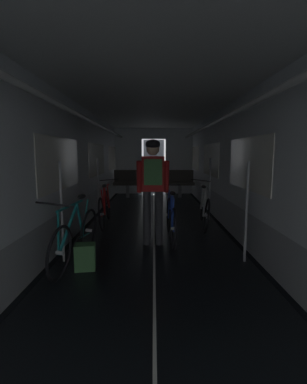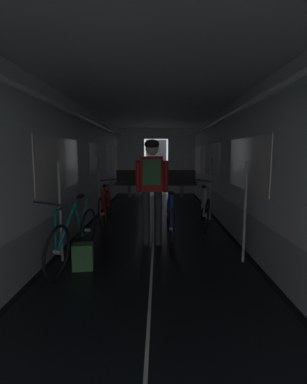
# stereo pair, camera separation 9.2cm
# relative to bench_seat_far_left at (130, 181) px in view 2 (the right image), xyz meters

# --- Properties ---
(ground_plane) EXTENTS (60.00, 60.00, 0.00)m
(ground_plane) POSITION_rel_bench_seat_far_left_xyz_m (0.90, -8.07, -0.57)
(ground_plane) COLOR black
(train_car_shell) EXTENTS (3.14, 12.34, 2.57)m
(train_car_shell) POSITION_rel_bench_seat_far_left_xyz_m (0.90, -4.47, 1.13)
(train_car_shell) COLOR black
(train_car_shell) RESTS_ON ground
(bench_seat_far_left) EXTENTS (0.98, 0.51, 0.95)m
(bench_seat_far_left) POSITION_rel_bench_seat_far_left_xyz_m (0.00, 0.00, 0.00)
(bench_seat_far_left) COLOR gray
(bench_seat_far_left) RESTS_ON ground
(bench_seat_far_right) EXTENTS (0.98, 0.51, 0.95)m
(bench_seat_far_right) POSITION_rel_bench_seat_far_left_xyz_m (1.80, 0.00, 0.00)
(bench_seat_far_right) COLOR gray
(bench_seat_far_right) RESTS_ON ground
(bicycle_teal) EXTENTS (0.47, 1.69, 0.95)m
(bicycle_teal) POSITION_rel_bench_seat_far_left_xyz_m (-0.16, -6.05, -0.19)
(bicycle_teal) COLOR black
(bicycle_teal) RESTS_ON ground
(bicycle_red) EXTENTS (0.44, 1.69, 0.95)m
(bicycle_red) POSITION_rel_bench_seat_far_left_xyz_m (-0.13, -3.89, -0.18)
(bicycle_red) COLOR black
(bicycle_red) RESTS_ON ground
(bicycle_white) EXTENTS (0.44, 1.69, 0.95)m
(bicycle_white) POSITION_rel_bench_seat_far_left_xyz_m (1.95, -4.02, -0.19)
(bicycle_white) COLOR black
(bicycle_white) RESTS_ON ground
(person_cyclist_aisle) EXTENTS (0.53, 0.39, 1.73)m
(person_cyclist_aisle) POSITION_rel_bench_seat_far_left_xyz_m (0.88, -5.23, 0.50)
(person_cyclist_aisle) COLOR #2D2D33
(person_cyclist_aisle) RESTS_ON ground
(bicycle_blue_in_aisle) EXTENTS (0.44, 1.69, 0.94)m
(bicycle_blue_in_aisle) POSITION_rel_bench_seat_far_left_xyz_m (1.20, -4.96, -0.18)
(bicycle_blue_in_aisle) COLOR black
(bicycle_blue_in_aisle) RESTS_ON ground
(backpack_on_floor) EXTENTS (0.29, 0.24, 0.34)m
(backpack_on_floor) POSITION_rel_bench_seat_far_left_xyz_m (0.00, -6.26, -0.40)
(backpack_on_floor) COLOR #3D703D
(backpack_on_floor) RESTS_ON ground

